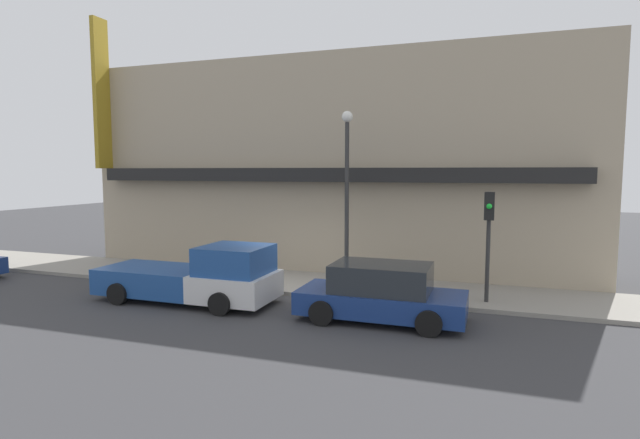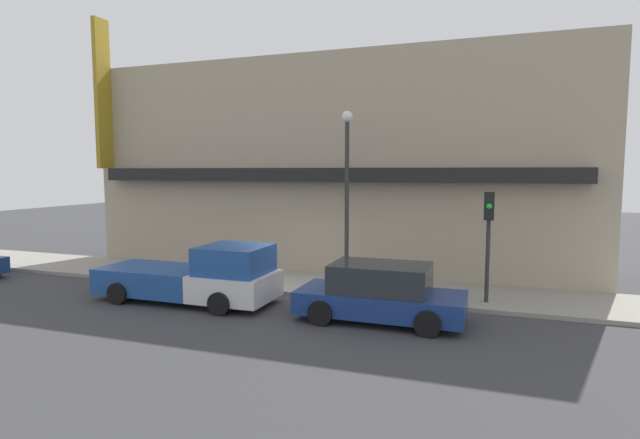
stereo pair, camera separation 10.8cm
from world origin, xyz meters
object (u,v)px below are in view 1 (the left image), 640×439
Objects in this scene: pickup_truck at (198,277)px; street_lamp at (347,178)px; fire_hydrant at (224,275)px; parked_car at (381,293)px; traffic_light at (489,226)px.

street_lamp is (3.76, 2.98, 2.92)m from pickup_truck.
fire_hydrant is 0.11× the size of street_lamp.
pickup_truck is 1.27× the size of parked_car.
street_lamp reaches higher than fire_hydrant.
traffic_light is (8.42, 0.36, 1.92)m from fire_hydrant.
street_lamp is 1.78× the size of traffic_light.
parked_car is at bearing -18.62° from fire_hydrant.
traffic_light reaches higher than fire_hydrant.
pickup_truck is 5.61m from street_lamp.
parked_car is at bearing 0.40° from pickup_truck.
fire_hydrant is at bearing -165.71° from street_lamp.
pickup_truck is 8.64m from traffic_light.
street_lamp is at bearing 38.74° from pickup_truck.
traffic_light reaches higher than pickup_truck.
street_lamp is at bearing 14.29° from fire_hydrant.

